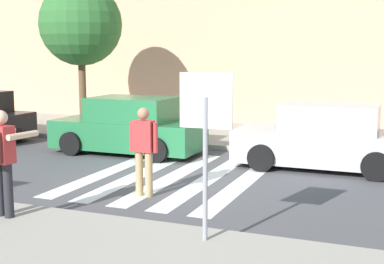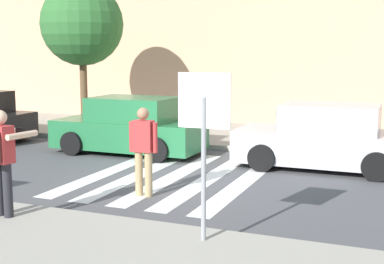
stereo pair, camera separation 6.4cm
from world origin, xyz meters
The scene contains 14 objects.
ground_plane centered at (0.00, 0.00, 0.00)m, with size 120.00×120.00×0.00m, color #4C4C4F.
sidewalk_far centered at (0.00, 6.00, 0.07)m, with size 60.00×4.80×0.14m, color #9E998C.
building_facade_far centered at (0.00, 10.40, 3.26)m, with size 56.00×4.00×6.51m, color tan.
crosswalk_stripe_0 centered at (-1.60, 0.20, 0.00)m, with size 0.44×5.20×0.01m, color silver.
crosswalk_stripe_1 centered at (-0.80, 0.20, 0.00)m, with size 0.44×5.20×0.01m, color silver.
crosswalk_stripe_2 centered at (0.00, 0.20, 0.00)m, with size 0.44×5.20×0.01m, color silver.
crosswalk_stripe_3 centered at (0.80, 0.20, 0.00)m, with size 0.44×5.20×0.01m, color silver.
crosswalk_stripe_4 centered at (1.60, 0.20, 0.00)m, with size 0.44×5.20×0.01m, color silver.
stop_sign centered at (2.21, -3.71, 1.85)m, with size 0.76×0.08×2.35m.
photographer_with_backpack centered at (-1.17, -3.92, 1.17)m, with size 0.67×0.90×1.72m.
pedestrian_crossing centered at (0.13, -1.52, 0.97)m, with size 0.58×0.27×1.72m.
parked_car_green centered at (-2.26, 2.30, 0.73)m, with size 4.10×1.92×1.55m.
parked_car_silver centered at (2.99, 2.30, 0.73)m, with size 4.10×1.92×1.55m.
street_tree_west centered at (-5.27, 4.64, 3.65)m, with size 2.71×2.71×4.88m.
Camera 2 is at (4.79, -10.47, 2.77)m, focal length 50.00 mm.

